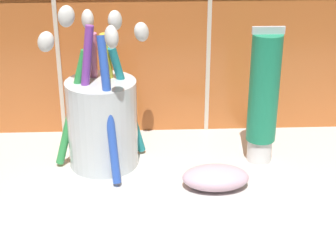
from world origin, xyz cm
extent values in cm
cube|color=silver|center=(0.00, 0.00, 1.00)|extent=(72.53, 35.86, 2.00)
cylinder|color=silver|center=(-10.74, 8.79, 6.94)|extent=(7.74, 7.74, 9.89)
cylinder|color=teal|center=(-7.93, 10.07, 8.96)|extent=(4.15, 3.31, 13.37)
ellipsoid|color=white|center=(-6.23, 11.28, 16.59)|extent=(2.55, 2.34, 2.57)
cylinder|color=yellow|center=(-9.66, 10.27, 9.64)|extent=(2.38, 2.46, 14.57)
ellipsoid|color=white|center=(-9.02, 10.95, 17.96)|extent=(2.26, 2.29, 2.38)
cylinder|color=pink|center=(-11.65, 10.62, 9.64)|extent=(1.68, 2.63, 14.58)
ellipsoid|color=white|center=(-11.95, 11.48, 17.98)|extent=(1.87, 2.24, 2.37)
cylinder|color=green|center=(-13.93, 8.47, 8.91)|extent=(4.54, 1.23, 13.26)
ellipsoid|color=white|center=(-16.03, 8.32, 16.48)|extent=(2.31, 1.46, 2.57)
cylinder|color=purple|center=(-12.49, 7.90, 10.28)|extent=(3.15, 1.60, 15.88)
ellipsoid|color=white|center=(-13.66, 7.61, 19.25)|extent=(2.22, 1.73, 2.41)
cylinder|color=blue|center=(-9.73, 5.64, 9.82)|extent=(2.38, 5.25, 15.10)
ellipsoid|color=white|center=(-9.00, 3.27, 18.30)|extent=(1.90, 2.52, 2.59)
cylinder|color=white|center=(7.03, 8.79, 3.34)|extent=(2.80, 2.80, 2.68)
cylinder|color=#1E8C60|center=(7.03, 8.79, 10.78)|extent=(3.30, 3.30, 12.21)
cube|color=silver|center=(7.03, 8.79, 17.29)|extent=(3.46, 0.36, 0.80)
ellipsoid|color=#DBB2C6|center=(1.26, 2.90, 3.15)|extent=(7.03, 4.47, 2.31)
camera|label=1|loc=(-5.98, -47.98, 32.57)|focal=60.00mm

